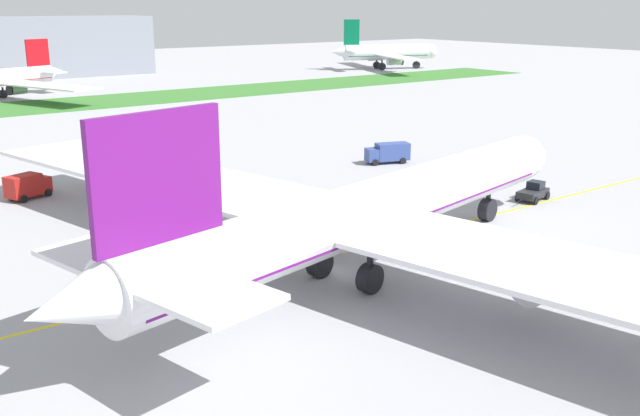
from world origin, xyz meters
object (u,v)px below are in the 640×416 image
(service_truck_catering_van, at_px, (388,152))
(parked_airliner_far_right, at_px, (385,53))
(service_truck_baggage_loader, at_px, (111,155))
(pushback_tug, at_px, (533,192))
(ground_crew_wingwalker_port, at_px, (177,277))
(service_truck_fuel_bowser, at_px, (27,185))
(airliner_foreground, at_px, (368,212))

(service_truck_catering_van, relative_size, parked_airliner_far_right, 0.12)
(service_truck_baggage_loader, height_order, parked_airliner_far_right, parked_airliner_far_right)
(pushback_tug, relative_size, parked_airliner_far_right, 0.11)
(ground_crew_wingwalker_port, bearing_deg, service_truck_catering_van, 29.37)
(service_truck_fuel_bowser, bearing_deg, ground_crew_wingwalker_port, -87.37)
(pushback_tug, xyz_separation_m, parked_airliner_far_right, (100.56, 139.66, 4.67))
(service_truck_catering_van, bearing_deg, service_truck_fuel_bowser, 167.39)
(pushback_tug, height_order, parked_airliner_far_right, parked_airliner_far_right)
(airliner_foreground, xyz_separation_m, pushback_tug, (30.77, 6.79, -4.45))
(ground_crew_wingwalker_port, height_order, service_truck_fuel_bowser, service_truck_fuel_bowser)
(service_truck_catering_van, bearing_deg, pushback_tug, -89.90)
(pushback_tug, bearing_deg, service_truck_baggage_loader, 125.43)
(airliner_foreground, relative_size, service_truck_fuel_bowser, 17.69)
(service_truck_baggage_loader, bearing_deg, airliner_foreground, -87.96)
(service_truck_fuel_bowser, relative_size, parked_airliner_far_right, 0.10)
(pushback_tug, distance_m, ground_crew_wingwalker_port, 45.00)
(service_truck_baggage_loader, bearing_deg, parked_airliner_far_right, 35.14)
(service_truck_fuel_bowser, bearing_deg, pushback_tug, -37.26)
(airliner_foreground, bearing_deg, pushback_tug, 12.44)
(pushback_tug, relative_size, ground_crew_wingwalker_port, 3.80)
(airliner_foreground, distance_m, ground_crew_wingwalker_port, 16.28)
(service_truck_fuel_bowser, xyz_separation_m, service_truck_catering_van, (46.60, -10.42, -0.01))
(pushback_tug, xyz_separation_m, ground_crew_wingwalker_port, (-45.00, -0.25, 0.02))
(ground_crew_wingwalker_port, xyz_separation_m, service_truck_baggage_loader, (12.35, 46.13, 0.70))
(pushback_tug, distance_m, service_truck_baggage_loader, 56.32)
(ground_crew_wingwalker_port, bearing_deg, service_truck_baggage_loader, 75.01)
(airliner_foreground, xyz_separation_m, service_truck_catering_van, (30.73, 31.85, -3.88))
(pushback_tug, height_order, ground_crew_wingwalker_port, pushback_tug)
(pushback_tug, height_order, service_truck_fuel_bowser, service_truck_fuel_bowser)
(service_truck_fuel_bowser, relative_size, service_truck_catering_van, 0.84)
(service_truck_baggage_loader, height_order, service_truck_catering_van, service_truck_baggage_loader)
(service_truck_catering_van, distance_m, parked_airliner_far_right, 152.55)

